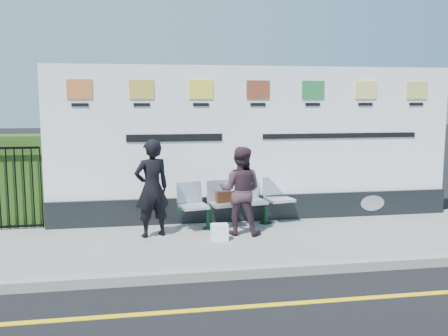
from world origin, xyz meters
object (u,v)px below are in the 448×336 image
Objects in this scene: billboard at (256,154)px; woman_left at (152,188)px; bench at (238,214)px; woman_right at (240,191)px.

woman_left is (-2.07, -0.91, -0.45)m from billboard.
bench is 0.76m from woman_right.
woman_left is at bearing 16.82° from woman_right.
billboard is 5.15× the size of woman_right.
woman_left reaches higher than bench.
woman_left is 1.54m from woman_right.
billboard is 2.30m from woman_left.
billboard is 3.61× the size of bench.
billboard is 1.26m from bench.
woman_right is (1.53, -0.11, -0.07)m from woman_left.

